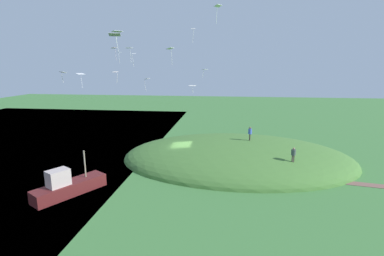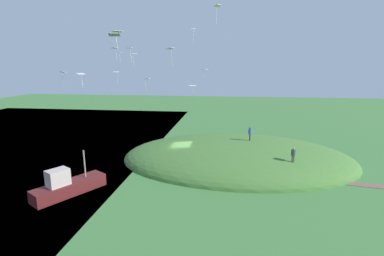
# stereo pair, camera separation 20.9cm
# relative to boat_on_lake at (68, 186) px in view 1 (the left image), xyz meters

# --- Properties ---
(ground_plane) EXTENTS (160.00, 160.00, 0.00)m
(ground_plane) POSITION_rel_boat_on_lake_xyz_m (9.05, 10.65, -0.87)
(ground_plane) COLOR #3D7338
(grass_hill) EXTENTS (29.51, 19.77, 5.24)m
(grass_hill) POSITION_rel_boat_on_lake_xyz_m (16.04, 12.30, -0.87)
(grass_hill) COLOR #457433
(grass_hill) RESTS_ON ground_plane
(boat_on_lake) EXTENTS (5.07, 6.73, 3.88)m
(boat_on_lake) POSITION_rel_boat_on_lake_xyz_m (0.00, 0.00, 0.00)
(boat_on_lake) COLOR #561B1C
(boat_on_lake) RESTS_ON lake_water
(person_near_shore) EXTENTS (0.55, 0.55, 1.77)m
(person_near_shore) POSITION_rel_boat_on_lake_xyz_m (17.62, 12.40, 2.84)
(person_near_shore) COLOR #3E342E
(person_near_shore) RESTS_ON grass_hill
(person_watching_kites) EXTENTS (0.49, 0.49, 1.58)m
(person_watching_kites) POSITION_rel_boat_on_lake_xyz_m (21.76, 6.66, 2.00)
(person_watching_kites) COLOR brown
(person_watching_kites) RESTS_ON grass_hill
(kite_0) EXTENTS (1.15, 1.27, 2.06)m
(kite_0) POSITION_rel_boat_on_lake_xyz_m (-5.50, 14.24, 9.87)
(kite_0) COLOR white
(kite_1) EXTENTS (1.02, 1.18, 2.08)m
(kite_1) POSITION_rel_boat_on_lake_xyz_m (-4.04, 23.14, 13.81)
(kite_1) COLOR white
(kite_2) EXTENTS (0.83, 1.04, 2.00)m
(kite_2) POSITION_rel_boat_on_lake_xyz_m (2.09, 20.37, 8.95)
(kite_2) COLOR white
(kite_3) EXTENTS (0.91, 0.95, 1.92)m
(kite_3) POSITION_rel_boat_on_lake_xyz_m (13.38, 9.13, 17.14)
(kite_3) COLOR silver
(kite_4) EXTENTS (1.10, 1.04, 1.38)m
(kite_4) POSITION_rel_boat_on_lake_xyz_m (-5.66, 10.30, 10.21)
(kite_4) COLOR silver
(kite_5) EXTENTS (1.32, 1.34, 1.32)m
(kite_5) POSITION_rel_boat_on_lake_xyz_m (2.21, 8.79, 14.76)
(kite_5) COLOR white
(kite_6) EXTENTS (0.63, 0.48, 2.07)m
(kite_6) POSITION_rel_boat_on_lake_xyz_m (9.39, 20.27, 16.12)
(kite_6) COLOR white
(kite_7) EXTENTS (0.64, 0.46, 1.89)m
(kite_7) POSITION_rel_boat_on_lake_xyz_m (0.71, 18.64, 12.59)
(kite_7) COLOR white
(kite_8) EXTENTS (1.17, 0.97, 1.18)m
(kite_8) POSITION_rel_boat_on_lake_xyz_m (9.31, 19.76, 8.07)
(kite_8) COLOR white
(kite_9) EXTENTS (0.95, 0.74, 1.79)m
(kite_9) POSITION_rel_boat_on_lake_xyz_m (-2.86, 20.18, 10.00)
(kite_9) COLOR white
(kite_10) EXTENTS (0.71, 1.01, 1.70)m
(kite_10) POSITION_rel_boat_on_lake_xyz_m (2.96, 10.37, 13.04)
(kite_10) COLOR white
(kite_11) EXTENTS (1.21, 0.97, 1.68)m
(kite_11) POSITION_rel_boat_on_lake_xyz_m (4.00, 3.55, 13.84)
(kite_11) COLOR silver
(kite_12) EXTENTS (0.96, 1.20, 2.26)m
(kite_12) POSITION_rel_boat_on_lake_xyz_m (7.28, 13.54, 13.09)
(kite_12) COLOR white
(kite_13) EXTENTS (0.72, 0.89, 2.03)m
(kite_13) POSITION_rel_boat_on_lake_xyz_m (-5.21, 28.32, 13.32)
(kite_13) COLOR silver
(kite_14) EXTENTS (0.99, 1.05, 1.33)m
(kite_14) POSITION_rel_boat_on_lake_xyz_m (11.14, 20.18, 10.44)
(kite_14) COLOR silver
(mooring_post) EXTENTS (0.14, 0.14, 0.86)m
(mooring_post) POSITION_rel_boat_on_lake_xyz_m (4.52, 10.01, -0.43)
(mooring_post) COLOR brown
(mooring_post) RESTS_ON ground_plane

